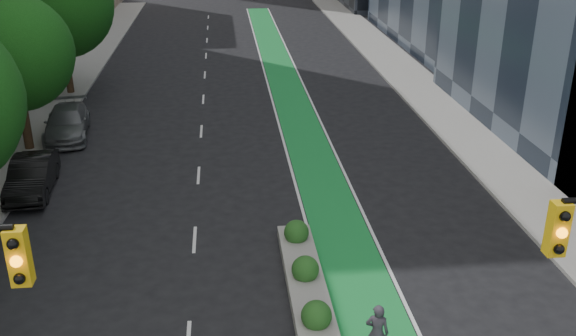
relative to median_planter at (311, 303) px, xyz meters
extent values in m
cube|color=gray|center=(-13.00, 17.96, -0.30)|extent=(3.60, 90.00, 0.15)
cube|color=gray|center=(10.60, 17.96, -0.30)|extent=(3.60, 90.00, 0.15)
cube|color=#188838|center=(1.80, 22.96, -0.37)|extent=(2.20, 70.00, 0.01)
cylinder|color=black|center=(-12.20, 14.96, 1.87)|extent=(0.44, 0.44, 4.48)
sphere|color=#10420E|center=(-12.20, 14.96, 4.59)|extent=(5.60, 5.60, 5.60)
cylinder|color=black|center=(-12.20, 24.96, 2.20)|extent=(0.44, 0.44, 5.15)
sphere|color=#10420E|center=(-12.20, 24.96, 5.33)|extent=(6.60, 6.60, 6.60)
cube|color=gold|center=(-5.90, -6.54, 5.88)|extent=(0.34, 0.28, 1.05)
sphere|color=orange|center=(-5.90, -6.70, 5.88)|extent=(0.20, 0.20, 0.20)
cube|color=gold|center=(3.50, -6.54, 5.88)|extent=(0.34, 0.28, 1.05)
sphere|color=orange|center=(3.50, -6.70, 5.88)|extent=(0.20, 0.20, 0.20)
cube|color=gray|center=(0.00, -0.04, -0.17)|extent=(1.20, 10.00, 0.40)
sphere|color=#194C19|center=(0.00, -1.04, 0.28)|extent=(0.90, 0.90, 0.90)
sphere|color=#194C19|center=(0.00, 1.46, 0.28)|extent=(0.90, 0.90, 0.90)
sphere|color=#194C19|center=(0.00, 3.96, 0.28)|extent=(0.90, 0.90, 0.90)
imported|color=#38343E|center=(1.47, -2.29, 0.51)|extent=(0.74, 0.60, 1.77)
imported|color=black|center=(-10.70, 9.87, 0.39)|extent=(1.92, 4.71, 1.52)
imported|color=#5C5F62|center=(-10.70, 16.89, 0.39)|extent=(2.75, 5.49, 1.53)
camera|label=1|loc=(-2.39, -16.19, 11.40)|focal=40.00mm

